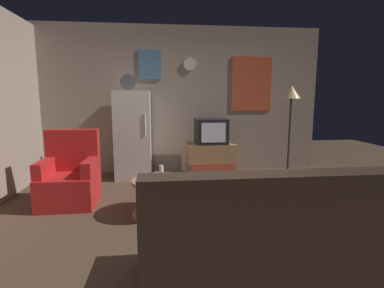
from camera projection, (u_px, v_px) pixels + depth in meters
The scene contains 13 objects.
ground_plane at pixel (198, 223), 3.29m from camera, with size 12.00×12.00×0.00m, color #4C3828.
wall_with_art at pixel (182, 100), 5.49m from camera, with size 5.20×0.12×2.67m.
fridge at pixel (133, 135), 5.08m from camera, with size 0.60×0.62×1.77m.
tv_stand at pixel (211, 160), 5.25m from camera, with size 0.84×0.53×0.58m.
crt_tv at pixel (211, 131), 5.17m from camera, with size 0.54×0.51×0.44m.
standing_lamp at pixel (291, 99), 5.11m from camera, with size 0.32×0.32×1.59m.
coffee_table at pixel (163, 197), 3.50m from camera, with size 0.72×0.72×0.43m.
wine_glass at pixel (161, 172), 3.53m from camera, with size 0.05×0.05×0.15m, color silver.
mug_ceramic_white at pixel (156, 177), 3.40m from camera, with size 0.08×0.08×0.09m, color silver.
mug_ceramic_tan at pixel (157, 176), 3.43m from camera, with size 0.08×0.08×0.09m, color tan.
remote_control at pixel (158, 176), 3.60m from camera, with size 0.15×0.04×0.02m, color black.
armchair at pixel (70, 178), 3.86m from camera, with size 0.68×0.68×0.96m.
couch at pixel (261, 247), 2.12m from camera, with size 1.70×0.80×0.92m.
Camera 1 is at (-0.41, -3.09, 1.38)m, focal length 27.54 mm.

